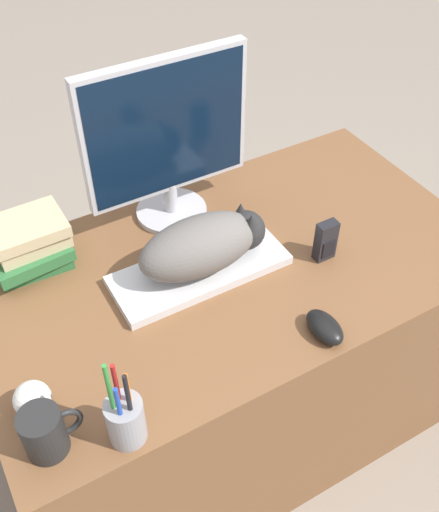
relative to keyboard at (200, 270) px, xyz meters
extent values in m
plane|color=gray|center=(0.09, -0.37, -0.75)|extent=(12.00, 12.00, 0.00)
cube|color=brown|center=(0.09, -0.01, -0.38)|extent=(1.29, 0.72, 0.74)
cube|color=silver|center=(0.00, 0.00, 0.00)|extent=(0.44, 0.17, 0.02)
ellipsoid|color=#66605B|center=(0.00, 0.00, 0.08)|extent=(0.31, 0.16, 0.14)
sphere|color=#262626|center=(0.13, 0.00, 0.07)|extent=(0.10, 0.10, 0.10)
cone|color=#262626|center=(0.13, -0.02, 0.12)|extent=(0.03, 0.03, 0.04)
cone|color=#262626|center=(0.13, 0.02, 0.12)|extent=(0.03, 0.03, 0.04)
cylinder|color=#B7B7BC|center=(0.04, 0.24, 0.00)|extent=(0.19, 0.19, 0.02)
cylinder|color=#B7B7BC|center=(0.04, 0.24, 0.05)|extent=(0.04, 0.04, 0.09)
cube|color=#B7B7BC|center=(0.04, 0.24, 0.26)|extent=(0.44, 0.03, 0.36)
cube|color=black|center=(0.04, 0.23, 0.26)|extent=(0.41, 0.01, 0.34)
ellipsoid|color=black|center=(0.15, -0.30, 0.01)|extent=(0.06, 0.11, 0.04)
cylinder|color=black|center=(-0.47, -0.27, 0.04)|extent=(0.08, 0.08, 0.11)
torus|color=black|center=(-0.43, -0.27, 0.04)|extent=(0.07, 0.01, 0.07)
cylinder|color=#939399|center=(-0.33, -0.32, 0.04)|extent=(0.07, 0.07, 0.11)
cylinder|color=orange|center=(-0.31, -0.32, 0.10)|extent=(0.01, 0.01, 0.14)
cylinder|color=#B21E1E|center=(-0.33, -0.30, 0.11)|extent=(0.01, 0.01, 0.17)
cylinder|color=#338C38|center=(-0.35, -0.31, 0.13)|extent=(0.01, 0.01, 0.19)
cylinder|color=#1E47B2|center=(-0.34, -0.33, 0.10)|extent=(0.01, 0.01, 0.14)
cylinder|color=black|center=(-0.32, -0.33, 0.11)|extent=(0.01, 0.01, 0.17)
sphere|color=silver|center=(-0.47, -0.18, 0.03)|extent=(0.08, 0.08, 0.08)
cube|color=black|center=(0.30, -0.10, 0.04)|extent=(0.05, 0.03, 0.11)
cube|color=black|center=(0.30, -0.12, 0.03)|extent=(0.04, 0.00, 0.05)
cube|color=#2D6B38|center=(-0.35, 0.24, 0.00)|extent=(0.18, 0.15, 0.03)
cube|color=#2D6B38|center=(-0.35, 0.24, 0.03)|extent=(0.20, 0.17, 0.03)
cube|color=#C6B284|center=(-0.34, 0.25, 0.07)|extent=(0.18, 0.15, 0.04)
cube|color=#C6B284|center=(-0.35, 0.24, 0.11)|extent=(0.19, 0.14, 0.03)
camera|label=1|loc=(-0.47, -0.93, 1.05)|focal=42.00mm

